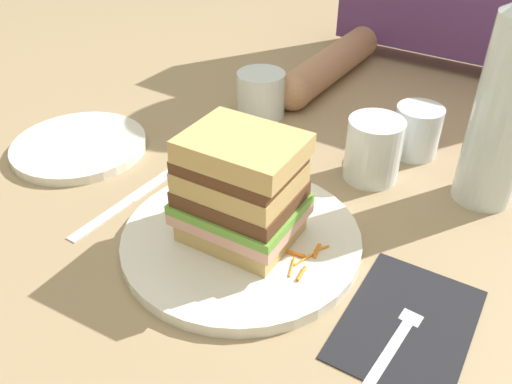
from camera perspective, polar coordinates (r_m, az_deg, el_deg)
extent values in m
plane|color=#9E8460|center=(0.62, -1.29, -4.27)|extent=(3.00, 3.00, 0.00)
cylinder|color=white|center=(0.60, -1.58, -5.09)|extent=(0.27, 0.27, 0.01)
cube|color=tan|center=(0.59, -1.61, -3.68)|extent=(0.12, 0.10, 0.02)
cube|color=#E0A393|center=(0.57, -1.65, -2.26)|extent=(0.13, 0.11, 0.01)
cube|color=#6BA83D|center=(0.57, -1.67, -1.30)|extent=(0.13, 0.11, 0.01)
cube|color=#56331E|center=(0.56, -1.69, -0.15)|extent=(0.12, 0.10, 0.02)
cube|color=tan|center=(0.55, -1.73, 1.59)|extent=(0.12, 0.10, 0.02)
cube|color=#56331E|center=(0.54, -1.76, 3.23)|extent=(0.12, 0.10, 0.01)
cube|color=tan|center=(0.52, -1.40, 4.80)|extent=(0.12, 0.10, 0.03)
cylinder|color=orange|center=(0.62, -6.15, -2.27)|extent=(0.01, 0.02, 0.00)
cylinder|color=orange|center=(0.64, -8.66, -1.16)|extent=(0.01, 0.02, 0.00)
cylinder|color=orange|center=(0.62, -6.57, -2.29)|extent=(0.03, 0.01, 0.00)
cylinder|color=orange|center=(0.65, -7.51, -0.85)|extent=(0.03, 0.01, 0.00)
cylinder|color=orange|center=(0.62, -6.47, -2.67)|extent=(0.00, 0.03, 0.00)
cylinder|color=orange|center=(0.63, -7.15, -1.88)|extent=(0.03, 0.01, 0.00)
cylinder|color=orange|center=(0.64, -8.16, -1.39)|extent=(0.01, 0.03, 0.00)
cylinder|color=orange|center=(0.57, 3.96, -6.57)|extent=(0.03, 0.01, 0.00)
cylinder|color=orange|center=(0.55, 3.89, -8.08)|extent=(0.01, 0.03, 0.00)
cylinder|color=orange|center=(0.58, 7.10, -6.05)|extent=(0.01, 0.02, 0.00)
cylinder|color=orange|center=(0.55, 4.92, -8.76)|extent=(0.01, 0.02, 0.00)
cylinder|color=orange|center=(0.57, 6.73, -6.12)|extent=(0.01, 0.02, 0.00)
cylinder|color=orange|center=(0.56, 5.18, -7.26)|extent=(0.01, 0.03, 0.00)
cube|color=black|center=(0.54, 16.06, -13.42)|extent=(0.12, 0.17, 0.00)
cube|color=silver|center=(0.50, 13.58, -17.20)|extent=(0.02, 0.11, 0.00)
cube|color=silver|center=(0.54, 16.45, -12.66)|extent=(0.02, 0.02, 0.00)
cylinder|color=silver|center=(0.56, 18.37, -11.19)|extent=(0.01, 0.04, 0.00)
cylinder|color=silver|center=(0.56, 17.83, -10.97)|extent=(0.01, 0.04, 0.00)
cylinder|color=silver|center=(0.56, 17.30, -10.75)|extent=(0.01, 0.04, 0.00)
cylinder|color=silver|center=(0.56, 16.76, -10.53)|extent=(0.01, 0.04, 0.00)
cube|color=silver|center=(0.66, -16.36, -2.79)|extent=(0.02, 0.10, 0.00)
cube|color=silver|center=(0.71, -10.52, 1.30)|extent=(0.02, 0.11, 0.00)
cylinder|color=white|center=(0.71, 12.54, 4.50)|extent=(0.07, 0.07, 0.08)
cylinder|color=orange|center=(0.71, 12.39, 3.48)|extent=(0.07, 0.07, 0.05)
cylinder|color=silver|center=(0.68, 25.25, 7.51)|extent=(0.07, 0.07, 0.23)
cylinder|color=silver|center=(0.85, 0.54, 10.52)|extent=(0.08, 0.08, 0.07)
cylinder|color=silver|center=(0.78, 16.96, 6.33)|extent=(0.07, 0.07, 0.07)
cylinder|color=white|center=(0.81, -18.53, 4.74)|extent=(0.19, 0.19, 0.01)
cylinder|color=tan|center=(0.99, 8.14, 13.53)|extent=(0.06, 0.28, 0.06)
sphere|color=tan|center=(0.88, 3.99, 10.78)|extent=(0.06, 0.06, 0.06)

